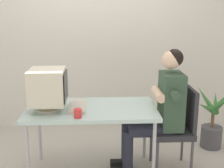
# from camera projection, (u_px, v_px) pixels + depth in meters

# --- Properties ---
(wall_back) EXTENTS (8.00, 0.10, 3.00)m
(wall_back) POSITION_uv_depth(u_px,v_px,m) (114.00, 24.00, 4.28)
(wall_back) COLOR silver
(wall_back) RESTS_ON ground_plane
(desk) EXTENTS (1.34, 0.72, 0.74)m
(desk) POSITION_uv_depth(u_px,v_px,m) (91.00, 112.00, 3.11)
(desk) COLOR #B7B7BC
(desk) RESTS_ON ground_plane
(crt_monitor) EXTENTS (0.36, 0.37, 0.42)m
(crt_monitor) POSITION_uv_depth(u_px,v_px,m) (48.00, 87.00, 2.98)
(crt_monitor) COLOR beige
(crt_monitor) RESTS_ON desk
(keyboard) EXTENTS (0.17, 0.42, 0.03)m
(keyboard) POSITION_uv_depth(u_px,v_px,m) (78.00, 106.00, 3.11)
(keyboard) COLOR beige
(keyboard) RESTS_ON desk
(office_chair) EXTENTS (0.42, 0.42, 0.92)m
(office_chair) POSITION_uv_depth(u_px,v_px,m) (178.00, 125.00, 3.22)
(office_chair) COLOR #4C4C51
(office_chair) RESTS_ON ground_plane
(person_seated) EXTENTS (0.75, 0.55, 1.33)m
(person_seated) POSITION_uv_depth(u_px,v_px,m) (160.00, 108.00, 3.16)
(person_seated) COLOR #334C38
(person_seated) RESTS_ON ground_plane
(potted_plant) EXTENTS (0.56, 0.58, 0.79)m
(potted_plant) POSITION_uv_depth(u_px,v_px,m) (212.00, 124.00, 3.79)
(potted_plant) COLOR #4C4C51
(potted_plant) RESTS_ON ground_plane
(desk_mug) EXTENTS (0.07, 0.08, 0.09)m
(desk_mug) POSITION_uv_depth(u_px,v_px,m) (78.00, 113.00, 2.82)
(desk_mug) COLOR red
(desk_mug) RESTS_ON desk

